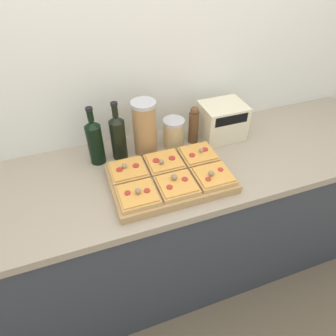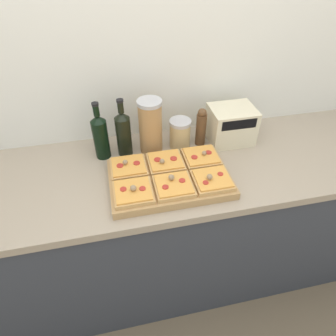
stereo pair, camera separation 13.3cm
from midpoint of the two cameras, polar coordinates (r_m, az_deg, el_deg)
ground_plane at (r=2.02m, az=3.43°, el=-26.66°), size 12.00×12.00×0.00m
wall_back at (r=1.57m, az=-1.38°, el=17.54°), size 6.00×0.06×2.50m
kitchen_counter at (r=1.78m, az=1.31°, el=-11.44°), size 2.63×0.67×0.92m
cutting_board at (r=1.36m, az=3.07°, el=-2.17°), size 0.54×0.35×0.04m
pizza_slice_back_left at (r=1.38m, az=-4.79°, el=0.09°), size 0.16×0.16×0.05m
pizza_slice_back_center at (r=1.40m, az=2.25°, el=1.06°), size 0.16×0.16×0.05m
pizza_slice_back_right at (r=1.45m, az=8.97°, el=1.99°), size 0.16×0.16×0.05m
pizza_slice_front_left at (r=1.25m, az=-3.63°, el=-4.70°), size 0.16×0.16×0.05m
pizza_slice_front_center at (r=1.28m, az=4.05°, el=-3.50°), size 0.16×0.16×0.05m
pizza_slice_front_right at (r=1.33m, az=11.29°, el=-2.36°), size 0.16×0.16×0.05m
olive_oil_bottle at (r=1.47m, az=-10.23°, el=5.98°), size 0.07×0.07×0.30m
wine_bottle at (r=1.48m, az=-5.93°, el=6.62°), size 0.07×0.07×0.30m
grain_jar_tall at (r=1.48m, az=-0.78°, el=7.83°), size 0.12×0.12×0.28m
grain_jar_short at (r=1.55m, az=4.77°, el=6.46°), size 0.11×0.11×0.16m
pepper_mill at (r=1.57m, az=8.77°, el=7.63°), size 0.05×0.05×0.21m
toaster_oven at (r=1.63m, az=14.25°, el=7.93°), size 0.25×0.19×0.19m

